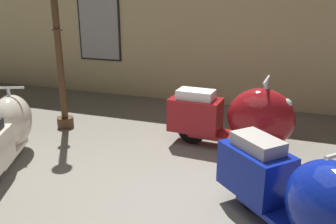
{
  "coord_description": "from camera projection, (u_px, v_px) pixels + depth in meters",
  "views": [
    {
      "loc": [
        1.28,
        -3.24,
        2.25
      ],
      "look_at": [
        -0.15,
        0.87,
        0.81
      ],
      "focal_mm": 38.75,
      "sensor_mm": 36.0,
      "label": 1
    }
  ],
  "objects": [
    {
      "name": "ground_plane",
      "position": [
        155.0,
        206.0,
        4.01
      ],
      "size": [
        60.0,
        60.0,
        0.0
      ],
      "primitive_type": "plane",
      "color": "slate"
    },
    {
      "name": "showroom_back_wall",
      "position": [
        236.0,
        23.0,
        7.14
      ],
      "size": [
        18.0,
        0.63,
        3.35
      ],
      "color": "#CCB784",
      "rests_on": "ground"
    },
    {
      "name": "scooter_0",
      "position": [
        6.0,
        130.0,
        4.96
      ],
      "size": [
        1.06,
        1.68,
        0.99
      ],
      "rotation": [
        0.0,
        0.0,
        1.97
      ],
      "color": "black",
      "rests_on": "ground"
    },
    {
      "name": "scooter_1",
      "position": [
        240.0,
        118.0,
        5.27
      ],
      "size": [
        1.87,
        0.64,
        1.12
      ],
      "rotation": [
        0.0,
        0.0,
        -0.05
      ],
      "color": "black",
      "rests_on": "ground"
    },
    {
      "name": "scooter_2",
      "position": [
        306.0,
        198.0,
        3.22
      ],
      "size": [
        1.67,
        1.62,
        1.11
      ],
      "rotation": [
        0.0,
        0.0,
        -0.76
      ],
      "color": "black",
      "rests_on": "ground"
    },
    {
      "name": "lamppost",
      "position": [
        57.0,
        29.0,
        5.84
      ],
      "size": [
        0.28,
        0.28,
        3.17
      ],
      "color": "#472D19",
      "rests_on": "ground"
    }
  ]
}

